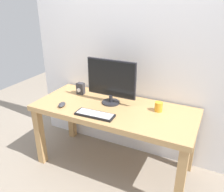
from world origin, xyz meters
name	(u,v)px	position (x,y,z in m)	size (l,w,h in m)	color
ground_plane	(114,165)	(0.00, 0.00, 0.00)	(6.00, 6.00, 0.00)	gray
wall_back	(131,22)	(0.00, 0.39, 1.50)	(2.37, 0.04, 3.00)	silver
desk	(114,116)	(0.00, 0.00, 0.62)	(1.62, 0.71, 0.72)	tan
monitor	(111,81)	(-0.07, 0.09, 0.96)	(0.52, 0.18, 0.46)	#232328
keyboard_primary	(95,115)	(-0.08, -0.23, 0.73)	(0.38, 0.15, 0.02)	black
mouse	(62,105)	(-0.48, -0.21, 0.74)	(0.06, 0.11, 0.04)	#333338
audio_controller	(81,89)	(-0.49, 0.15, 0.78)	(0.08, 0.08, 0.13)	#333338
coffee_mug	(159,107)	(0.42, 0.11, 0.76)	(0.08, 0.08, 0.09)	orange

